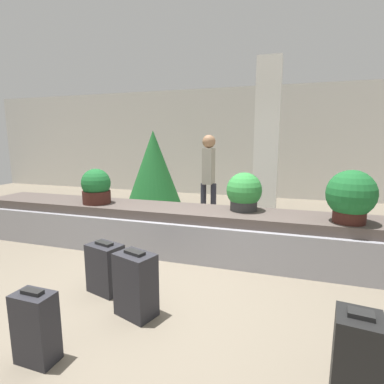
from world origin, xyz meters
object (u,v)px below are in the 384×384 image
traveler_0 (209,172)px  decorated_tree (154,170)px  potted_plant_0 (351,196)px  pillar (267,144)px  potted_plant_2 (244,192)px  suitcase_3 (105,268)px  suitcase_2 (36,327)px  potted_plant_1 (96,187)px  suitcase_0 (136,284)px  suitcase_1 (355,364)px

traveler_0 → decorated_tree: (-1.33, 0.38, -0.04)m
potted_plant_0 → traveler_0: (-2.18, 1.54, 0.07)m
pillar → potted_plant_2: 1.94m
suitcase_3 → decorated_tree: (-0.88, 3.22, 0.75)m
pillar → suitcase_3: pillar is taller
potted_plant_2 → suitcase_2: bearing=-114.0°
potted_plant_0 → suitcase_2: bearing=-136.5°
potted_plant_1 → suitcase_3: bearing=-52.7°
traveler_0 → suitcase_3: bearing=-8.8°
suitcase_3 → potted_plant_1: 1.82m
suitcase_2 → potted_plant_2: size_ratio=1.06×
potted_plant_0 → potted_plant_2: size_ratio=1.19×
suitcase_3 → potted_plant_2: 2.14m
suitcase_0 → decorated_tree: (-1.42, 3.53, 0.72)m
suitcase_2 → traveler_0: traveler_0 is taller
suitcase_1 → potted_plant_2: bearing=120.9°
potted_plant_1 → decorated_tree: 1.88m
suitcase_3 → pillar: bearing=82.6°
pillar → suitcase_2: bearing=-106.8°
suitcase_1 → traveler_0: 4.21m
suitcase_0 → potted_plant_2: potted_plant_2 is taller
suitcase_2 → suitcase_3: bearing=97.5°
potted_plant_1 → traveler_0: traveler_0 is taller
potted_plant_0 → potted_plant_1: bearing=179.2°
potted_plant_1 → pillar: bearing=39.3°
suitcase_2 → decorated_tree: 4.49m
potted_plant_1 → traveler_0: (1.47, 1.49, 0.14)m
pillar → decorated_tree: pillar is taller
suitcase_2 → suitcase_3: 1.10m
potted_plant_1 → potted_plant_2: 2.33m
suitcase_0 → decorated_tree: 3.87m
suitcase_1 → suitcase_3: 2.48m
potted_plant_0 → traveler_0: bearing=144.7°
potted_plant_0 → suitcase_0: bearing=-142.4°
suitcase_1 → suitcase_3: (-2.33, 0.85, -0.05)m
suitcase_3 → suitcase_1: bearing=-4.0°
suitcase_0 → decorated_tree: size_ratio=0.35×
suitcase_3 → suitcase_0: bearing=-13.6°
pillar → potted_plant_0: pillar is taller
suitcase_1 → suitcase_2: suitcase_1 is taller
potted_plant_1 → traveler_0: bearing=45.4°
suitcase_1 → potted_plant_1: size_ratio=1.22×
potted_plant_2 → suitcase_0: bearing=-112.0°
potted_plant_2 → decorated_tree: decorated_tree is taller
suitcase_2 → potted_plant_1: size_ratio=1.05×
traveler_0 → suitcase_0: bearing=1.8°
potted_plant_2 → suitcase_3: bearing=-129.6°
potted_plant_0 → decorated_tree: (-3.51, 1.92, 0.03)m
suitcase_2 → decorated_tree: size_ratio=0.31×
suitcase_2 → potted_plant_1: (-1.14, 2.44, 0.66)m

